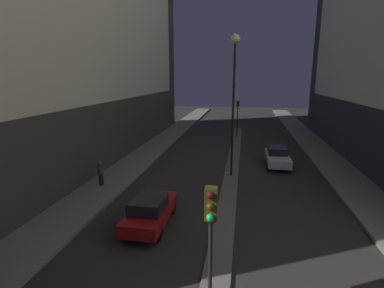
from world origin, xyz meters
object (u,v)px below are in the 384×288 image
traffic_light_near (211,227)px  car_right_lane (277,156)px  street_lamp (234,74)px  pedestrian_on_left_sidewalk (101,173)px  traffic_light_mid (238,110)px  car_left_lane (150,211)px

traffic_light_near → car_right_lane: 17.52m
street_lamp → pedestrian_on_left_sidewalk: bearing=-156.6°
car_right_lane → pedestrian_on_left_sidewalk: size_ratio=2.69×
street_lamp → traffic_light_near: bearing=-90.0°
traffic_light_mid → car_right_lane: traffic_light_mid is taller
street_lamp → pedestrian_on_left_sidewalk: 10.88m
car_left_lane → car_right_lane: (7.06, 11.35, -0.00)m
traffic_light_near → pedestrian_on_left_sidewalk: 13.09m
street_lamp → pedestrian_on_left_sidewalk: street_lamp is taller
traffic_light_near → pedestrian_on_left_sidewalk: size_ratio=2.64×
traffic_light_near → car_left_lane: size_ratio=1.00×
street_lamp → traffic_light_mid: bearing=90.0°
car_right_lane → pedestrian_on_left_sidewalk: (-11.74, -7.03, 0.25)m
street_lamp → car_right_lane: (3.53, 3.48, -6.44)m
traffic_light_mid → pedestrian_on_left_sidewalk: traffic_light_mid is taller
street_lamp → car_right_lane: size_ratio=2.25×
traffic_light_near → car_left_lane: traffic_light_near is taller
car_right_lane → traffic_light_near: bearing=-101.7°
traffic_light_mid → street_lamp: (0.00, -14.32, 3.97)m
street_lamp → pedestrian_on_left_sidewalk: size_ratio=6.05×
traffic_light_mid → street_lamp: size_ratio=0.44×
traffic_light_near → pedestrian_on_left_sidewalk: traffic_light_near is taller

